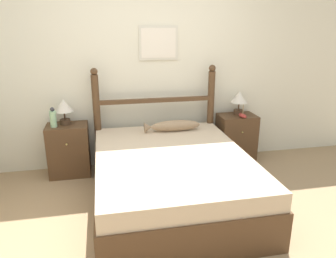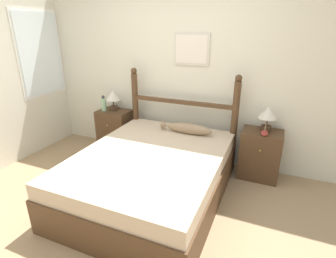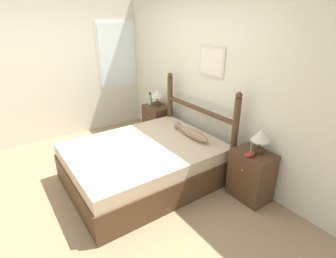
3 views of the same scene
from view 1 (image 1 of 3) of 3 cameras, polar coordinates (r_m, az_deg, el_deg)
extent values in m
plane|color=#9E7F5B|center=(3.10, 0.92, -17.96)|extent=(16.00, 16.00, 0.00)
cube|color=beige|center=(4.25, -4.11, 10.57)|extent=(6.40, 0.06, 2.55)
cube|color=beige|center=(4.21, -1.68, 14.74)|extent=(0.49, 0.02, 0.42)
cube|color=silver|center=(4.20, -1.65, 14.73)|extent=(0.43, 0.01, 0.36)
cube|color=#4C331E|center=(3.50, 0.59, -9.82)|extent=(1.56, 2.02, 0.38)
cube|color=#CCB293|center=(3.38, 0.61, -5.69)|extent=(1.52, 1.98, 0.17)
cylinder|color=#4C331E|center=(4.17, -12.16, 0.81)|extent=(0.09, 0.09, 1.24)
sphere|color=#4C331E|center=(4.03, -12.78, 9.74)|extent=(0.09, 0.09, 0.09)
cylinder|color=#4C331E|center=(4.40, 7.36, 1.96)|extent=(0.09, 0.09, 1.24)
sphere|color=#4C331E|center=(4.26, 7.72, 10.45)|extent=(0.09, 0.09, 0.09)
cube|color=#4C331E|center=(4.15, -2.19, 5.02)|extent=(1.47, 0.06, 0.05)
cube|color=#4C331E|center=(4.24, -16.86, -3.50)|extent=(0.49, 0.35, 0.65)
sphere|color=tan|center=(4.02, -17.25, -2.58)|extent=(0.02, 0.02, 0.02)
cube|color=#4C331E|center=(4.57, 11.76, -1.53)|extent=(0.49, 0.35, 0.65)
sphere|color=tan|center=(4.36, 12.84, -0.58)|extent=(0.02, 0.02, 0.02)
cylinder|color=#422D1E|center=(4.16, -17.47, 1.20)|extent=(0.13, 0.13, 0.06)
cylinder|color=#422D1E|center=(4.14, -17.57, 2.29)|extent=(0.02, 0.02, 0.10)
cone|color=beige|center=(4.11, -17.73, 3.94)|extent=(0.23, 0.23, 0.15)
cylinder|color=#422D1E|center=(4.51, 12.14, 2.91)|extent=(0.13, 0.13, 0.06)
cylinder|color=#422D1E|center=(4.49, 12.21, 3.92)|extent=(0.02, 0.02, 0.10)
cone|color=beige|center=(4.47, 12.31, 5.46)|extent=(0.23, 0.23, 0.15)
cylinder|color=#99C699|center=(4.08, -19.36, 1.64)|extent=(0.08, 0.08, 0.20)
sphere|color=#333338|center=(4.05, -19.53, 3.25)|extent=(0.05, 0.05, 0.05)
ellipsoid|color=maroon|center=(4.38, 12.87, 2.28)|extent=(0.08, 0.17, 0.05)
cylinder|color=#997F56|center=(4.36, 12.95, 3.39)|extent=(0.01, 0.01, 0.13)
ellipsoid|color=#997A5B|center=(4.02, 1.34, 0.58)|extent=(0.61, 0.13, 0.14)
cone|color=#997A5B|center=(3.96, -3.50, 0.28)|extent=(0.09, 0.12, 0.12)
camera|label=2|loc=(1.97, 59.26, 10.35)|focal=28.00mm
camera|label=3|loc=(3.77, 58.04, 15.20)|focal=28.00mm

